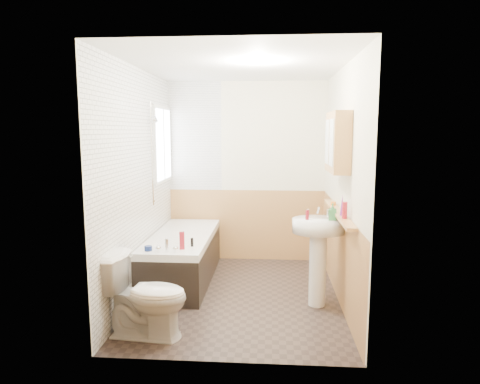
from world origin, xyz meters
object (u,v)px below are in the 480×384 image
at_px(toilet, 146,296).
at_px(medicine_cabinet, 337,142).
at_px(sink, 318,244).
at_px(pine_shelf, 338,213).
at_px(bathtub, 183,256).

bearing_deg(toilet, medicine_cabinet, -58.58).
distance_m(toilet, medicine_cabinet, 2.38).
bearing_deg(sink, pine_shelf, 22.74).
relative_size(bathtub, medicine_cabinet, 2.61).
bearing_deg(toilet, bathtub, 4.61).
bearing_deg(medicine_cabinet, bathtub, 160.53).
height_order(bathtub, medicine_cabinet, medicine_cabinet).
bearing_deg(sink, bathtub, 171.74).
bearing_deg(medicine_cabinet, pine_shelf, -36.97).
height_order(toilet, medicine_cabinet, medicine_cabinet).
relative_size(pine_shelf, medicine_cabinet, 2.31).
xyz_separation_m(toilet, sink, (1.60, 0.80, 0.29)).
bearing_deg(pine_shelf, medicine_cabinet, 143.03).
xyz_separation_m(pine_shelf, medicine_cabinet, (-0.03, 0.02, 0.72)).
height_order(pine_shelf, medicine_cabinet, medicine_cabinet).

